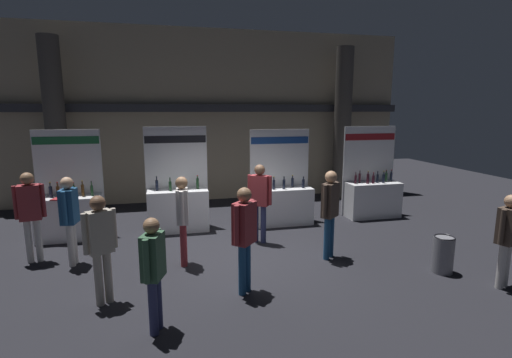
# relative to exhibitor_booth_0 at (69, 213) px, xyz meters

# --- Properties ---
(ground_plane) EXTENTS (26.41, 26.41, 0.00)m
(ground_plane) POSITION_rel_exhibitor_booth_0_xyz_m (3.63, -1.84, -0.63)
(ground_plane) COLOR black
(hall_colonnade) EXTENTS (13.20, 1.19, 5.53)m
(hall_colonnade) POSITION_rel_exhibitor_booth_0_xyz_m (3.63, 3.23, 2.10)
(hall_colonnade) COLOR gray
(hall_colonnade) RESTS_ON ground_plane
(exhibitor_booth_0) EXTENTS (1.48, 0.73, 2.54)m
(exhibitor_booth_0) POSITION_rel_exhibitor_booth_0_xyz_m (0.00, 0.00, 0.00)
(exhibitor_booth_0) COLOR white
(exhibitor_booth_0) RESTS_ON ground_plane
(exhibitor_booth_1) EXTENTS (1.54, 0.66, 2.58)m
(exhibitor_booth_1) POSITION_rel_exhibitor_booth_0_xyz_m (2.49, 0.08, 0.01)
(exhibitor_booth_1) COLOR white
(exhibitor_booth_1) RESTS_ON ground_plane
(exhibitor_booth_2) EXTENTS (1.61, 0.66, 2.48)m
(exhibitor_booth_2) POSITION_rel_exhibitor_booth_0_xyz_m (5.19, 0.04, -0.02)
(exhibitor_booth_2) COLOR white
(exhibitor_booth_2) RESTS_ON ground_plane
(exhibitor_booth_3) EXTENTS (1.56, 0.66, 2.53)m
(exhibitor_booth_3) POSITION_rel_exhibitor_booth_0_xyz_m (7.86, 0.12, -0.01)
(exhibitor_booth_3) COLOR white
(exhibitor_booth_3) RESTS_ON ground_plane
(trash_bin) EXTENTS (0.38, 0.38, 0.70)m
(trash_bin) POSITION_rel_exhibitor_booth_0_xyz_m (7.20, -3.60, -0.28)
(trash_bin) COLOR slate
(trash_bin) RESTS_ON ground_plane
(visitor_0) EXTENTS (0.30, 0.52, 1.74)m
(visitor_0) POSITION_rel_exhibitor_booth_0_xyz_m (0.42, -1.67, 0.42)
(visitor_0) COLOR silver
(visitor_0) RESTS_ON ground_plane
(visitor_1) EXTENTS (0.49, 0.40, 1.80)m
(visitor_1) POSITION_rel_exhibitor_booth_0_xyz_m (4.26, -1.25, 0.45)
(visitor_1) COLOR navy
(visitor_1) RESTS_ON ground_plane
(visitor_2) EXTENTS (0.46, 0.36, 1.73)m
(visitor_2) POSITION_rel_exhibitor_booth_0_xyz_m (1.25, -3.42, 0.39)
(visitor_2) COLOR #ADA393
(visitor_2) RESTS_ON ground_plane
(visitor_3) EXTENTS (0.45, 0.43, 1.81)m
(visitor_3) POSITION_rel_exhibitor_booth_0_xyz_m (5.42, -2.48, 0.45)
(visitor_3) COLOR navy
(visitor_3) RESTS_ON ground_plane
(visitor_4) EXTENTS (0.24, 0.52, 1.75)m
(visitor_4) POSITION_rel_exhibitor_booth_0_xyz_m (2.53, -2.16, 0.41)
(visitor_4) COLOR maroon
(visitor_4) RESTS_ON ground_plane
(visitor_5) EXTENTS (0.45, 0.45, 1.78)m
(visitor_5) POSITION_rel_exhibitor_booth_0_xyz_m (3.45, -3.56, 0.45)
(visitor_5) COLOR navy
(visitor_5) RESTS_ON ground_plane
(visitor_6) EXTENTS (0.49, 0.35, 1.62)m
(visitor_6) POSITION_rel_exhibitor_booth_0_xyz_m (7.77, -4.36, 0.33)
(visitor_6) COLOR silver
(visitor_6) RESTS_ON ground_plane
(visitor_7) EXTENTS (0.34, 0.50, 1.61)m
(visitor_7) POSITION_rel_exhibitor_booth_0_xyz_m (2.06, -4.38, 0.32)
(visitor_7) COLOR navy
(visitor_7) RESTS_ON ground_plane
(visitor_8) EXTENTS (0.54, 0.32, 1.81)m
(visitor_8) POSITION_rel_exhibitor_booth_0_xyz_m (-0.36, -1.35, 0.46)
(visitor_8) COLOR silver
(visitor_8) RESTS_ON ground_plane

